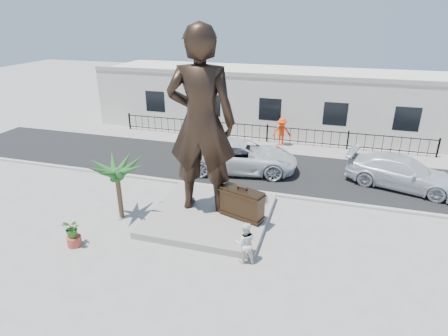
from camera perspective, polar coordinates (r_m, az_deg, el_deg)
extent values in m
plane|color=#9E9991|center=(15.85, -2.10, -10.40)|extent=(100.00, 100.00, 0.00)
cube|color=black|center=(22.71, 4.32, 0.28)|extent=(40.00, 7.00, 0.01)
cube|color=#A5A399|center=(19.58, 2.09, -3.33)|extent=(40.00, 0.25, 0.12)
cube|color=#9E9991|center=(26.39, 6.22, 3.47)|extent=(40.00, 2.50, 0.02)
cube|color=gray|center=(17.12, -2.10, -7.09)|extent=(5.20, 5.20, 0.30)
cube|color=black|center=(26.95, 6.59, 5.19)|extent=(22.00, 0.10, 1.20)
cube|color=silver|center=(30.55, 8.18, 10.32)|extent=(28.00, 7.00, 4.40)
imported|color=black|center=(15.94, -3.47, 6.90)|extent=(3.15, 2.27, 8.05)
cube|color=#302114|center=(16.29, 2.74, -5.43)|extent=(2.03, 1.20, 1.36)
imported|color=white|center=(14.03, 3.23, -11.30)|extent=(0.95, 0.83, 1.64)
imported|color=silver|center=(21.75, 2.77, 1.80)|extent=(6.78, 3.96, 1.77)
imported|color=silver|center=(21.83, 25.50, -0.61)|extent=(6.05, 3.71, 1.64)
imported|color=#ED3C0C|center=(26.18, 8.78, 5.46)|extent=(1.42, 1.07, 1.95)
cylinder|color=#B2452F|center=(16.34, -21.84, -10.30)|extent=(0.56, 0.56, 0.40)
imported|color=#306420|center=(16.05, -22.15, -8.52)|extent=(0.85, 0.79, 0.78)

